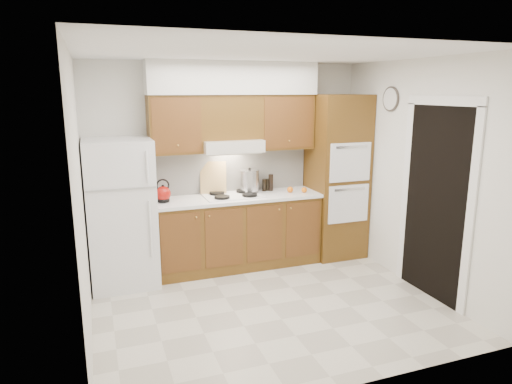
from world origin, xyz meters
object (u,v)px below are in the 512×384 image
Objects in this scene: fridge at (121,213)px; kettle at (163,194)px; oven_cabinet at (336,177)px; stock_pot at (249,181)px.

fridge is 0.53m from kettle.
oven_cabinet is at bearing -8.65° from kettle.
stock_pot is at bearing 6.39° from fridge.
stock_pot is at bearing 172.96° from oven_cabinet.
kettle is (-2.35, 0.01, -0.06)m from oven_cabinet.
kettle is 1.15m from stock_pot.
fridge is at bearing -179.30° from oven_cabinet.
fridge is 6.52× the size of stock_pot.
kettle is 0.70× the size of stock_pot.
fridge is 0.78× the size of oven_cabinet.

